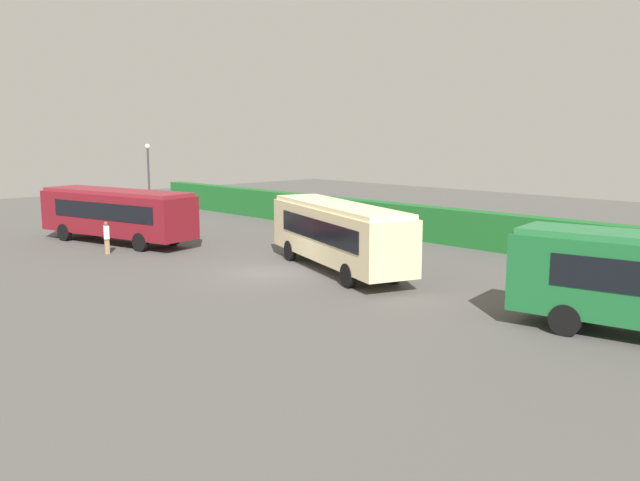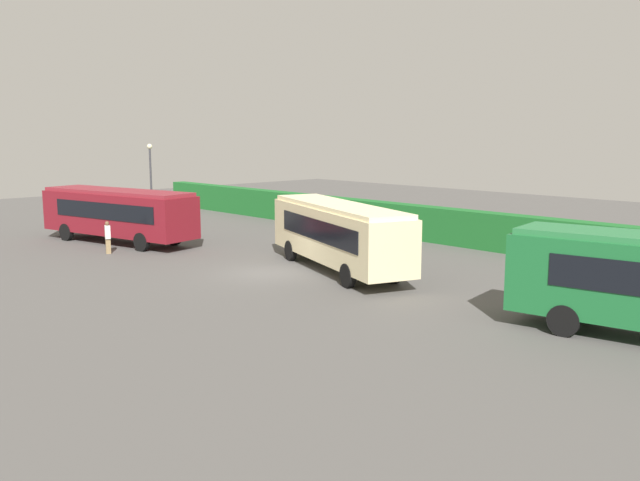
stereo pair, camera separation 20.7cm
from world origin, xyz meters
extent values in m
plane|color=#514F4C|center=(0.00, 0.00, 0.00)|extent=(87.88, 87.88, 0.00)
cube|color=maroon|center=(-12.38, -0.97, 1.70)|extent=(10.69, 4.78, 2.29)
cube|color=maroon|center=(-12.38, -0.97, 2.94)|extent=(10.34, 4.51, 0.20)
cube|color=black|center=(-11.80, -2.16, 1.97)|extent=(7.91, 1.84, 0.92)
cube|color=black|center=(-12.37, 0.35, 1.97)|extent=(7.91, 1.84, 0.92)
cube|color=black|center=(-17.46, -2.13, 1.97)|extent=(0.50, 2.04, 0.96)
cube|color=silver|center=(-17.46, -2.13, 2.66)|extent=(0.35, 1.37, 0.28)
cylinder|color=black|center=(-15.26, -2.83, 0.50)|extent=(1.04, 0.50, 1.00)
cylinder|color=black|center=(-15.78, -0.55, 0.50)|extent=(1.04, 0.50, 1.00)
cylinder|color=black|center=(-8.98, -1.39, 0.50)|extent=(1.04, 0.50, 1.00)
cylinder|color=black|center=(-9.50, 0.88, 0.50)|extent=(1.04, 0.50, 1.00)
sphere|color=silver|center=(-17.31, -2.81, 0.90)|extent=(0.22, 0.22, 0.22)
sphere|color=silver|center=(-17.62, -1.45, 0.90)|extent=(0.22, 0.22, 0.22)
cube|color=beige|center=(1.80, 2.60, 1.72)|extent=(10.51, 5.65, 2.33)
cube|color=#F8E8B2|center=(1.80, 2.60, 2.98)|extent=(10.15, 5.37, 0.20)
cube|color=black|center=(1.68, 1.39, 1.99)|extent=(7.60, 2.72, 0.93)
cube|color=black|center=(2.48, 3.62, 1.99)|extent=(7.60, 2.72, 0.93)
cube|color=black|center=(-3.08, 4.33, 1.99)|extent=(0.68, 1.82, 0.98)
cube|color=silver|center=(-3.08, 4.33, 2.70)|extent=(0.47, 1.22, 0.28)
cylinder|color=black|center=(-1.57, 2.66, 0.50)|extent=(1.04, 0.60, 1.00)
cylinder|color=black|center=(-0.86, 4.68, 0.50)|extent=(1.04, 0.60, 1.00)
cylinder|color=black|center=(4.46, 0.53, 0.50)|extent=(1.04, 0.60, 1.00)
cylinder|color=black|center=(5.17, 2.54, 0.50)|extent=(1.04, 0.60, 1.00)
sphere|color=silver|center=(-3.31, 3.73, 0.90)|extent=(0.22, 0.22, 0.22)
sphere|color=silver|center=(-2.88, 4.94, 0.90)|extent=(0.22, 0.22, 0.22)
cube|color=black|center=(11.55, 1.41, 2.09)|extent=(0.38, 1.88, 1.04)
cube|color=silver|center=(11.55, 1.41, 2.85)|extent=(0.27, 1.26, 0.28)
cylinder|color=black|center=(13.63, 0.71, 0.50)|extent=(1.03, 0.45, 1.00)
cylinder|color=black|center=(13.25, 2.80, 0.50)|extent=(1.03, 0.45, 1.00)
sphere|color=silver|center=(11.65, 0.78, 0.90)|extent=(0.22, 0.22, 0.22)
sphere|color=silver|center=(11.42, 2.04, 0.90)|extent=(0.22, 0.22, 0.22)
cube|color=olive|center=(-9.55, -3.00, 0.39)|extent=(0.34, 0.32, 0.79)
cube|color=silver|center=(-9.55, -3.00, 1.14)|extent=(0.49, 0.39, 0.69)
sphere|color=brown|center=(-9.55, -3.00, 1.59)|extent=(0.22, 0.22, 0.22)
cube|color=#1C6226|center=(0.00, 12.50, 1.01)|extent=(55.94, 1.08, 2.01)
cone|color=orange|center=(1.09, 9.03, 0.30)|extent=(0.36, 0.36, 0.60)
cylinder|color=#38383D|center=(-18.64, 4.67, 2.56)|extent=(0.14, 0.14, 5.12)
sphere|color=beige|center=(-18.64, 4.67, 5.30)|extent=(0.36, 0.36, 0.36)
camera|label=1|loc=(22.95, -18.66, 6.24)|focal=37.66mm
camera|label=2|loc=(23.09, -18.51, 6.24)|focal=37.66mm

